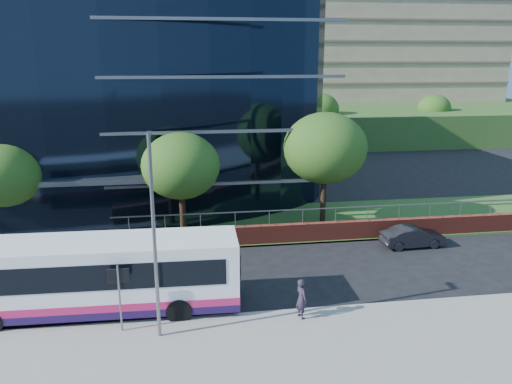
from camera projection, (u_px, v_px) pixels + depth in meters
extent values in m
plane|color=black|center=(16.00, 322.00, 20.85)|extent=(200.00, 200.00, 0.00)
cube|color=gray|center=(8.00, 333.00, 19.88)|extent=(80.00, 0.25, 0.16)
cube|color=gold|center=(10.00, 332.00, 20.09)|extent=(80.00, 0.08, 0.01)
cube|color=gold|center=(11.00, 330.00, 20.23)|extent=(80.00, 0.08, 0.01)
cube|color=#2D511E|center=(430.00, 215.00, 34.71)|extent=(36.00, 8.00, 0.12)
cube|color=black|center=(44.00, 91.00, 41.13)|extent=(38.00, 16.00, 16.00)
cube|color=maroon|center=(398.00, 228.00, 30.47)|extent=(34.00, 0.40, 1.20)
cube|color=slate|center=(400.00, 205.00, 30.09)|extent=(34.00, 0.06, 0.06)
cube|color=#2D511E|center=(342.00, 115.00, 78.31)|extent=(60.00, 42.00, 4.00)
cube|color=gray|center=(342.00, 15.00, 76.31)|extent=(50.00, 12.00, 26.00)
cylinder|color=slate|center=(120.00, 299.00, 19.55)|extent=(0.08, 0.08, 2.80)
cube|color=black|center=(118.00, 276.00, 19.32)|extent=(0.85, 0.06, 0.60)
cylinder|color=black|center=(10.00, 221.00, 29.13)|extent=(0.36, 0.36, 2.86)
ellipsoid|color=#1A3F12|center=(4.00, 175.00, 28.40)|extent=(4.29, 4.29, 3.65)
cylinder|color=black|center=(183.00, 215.00, 30.03)|extent=(0.36, 0.36, 3.08)
ellipsoid|color=#1A3F12|center=(181.00, 166.00, 29.24)|extent=(4.62, 4.62, 3.93)
cylinder|color=black|center=(323.00, 201.00, 32.19)|extent=(0.36, 0.36, 3.52)
ellipsoid|color=#1A3F12|center=(325.00, 148.00, 31.29)|extent=(5.28, 5.28, 4.49)
cylinder|color=black|center=(319.00, 134.00, 62.02)|extent=(0.36, 0.36, 3.08)
ellipsoid|color=#1A3F12|center=(320.00, 109.00, 61.24)|extent=(4.62, 4.62, 3.93)
cylinder|color=black|center=(432.00, 130.00, 66.21)|extent=(0.36, 0.36, 2.86)
ellipsoid|color=#1A3F12|center=(434.00, 108.00, 65.48)|extent=(4.29, 4.29, 3.65)
cylinder|color=slate|center=(154.00, 240.00, 18.51)|extent=(0.14, 0.14, 8.00)
cube|color=slate|center=(149.00, 134.00, 17.83)|extent=(0.15, 0.70, 0.12)
cube|color=white|center=(95.00, 274.00, 21.12)|extent=(12.13, 3.04, 2.91)
cube|color=#210F41|center=(98.00, 301.00, 21.46)|extent=(12.15, 3.09, 0.33)
cube|color=#C71D58|center=(97.00, 294.00, 21.37)|extent=(12.15, 3.09, 0.33)
cube|color=black|center=(110.00, 264.00, 21.09)|extent=(9.72, 3.03, 1.10)
cylinder|color=black|center=(179.00, 311.00, 20.67)|extent=(1.10, 0.36, 1.10)
imported|color=black|center=(413.00, 237.00, 29.00)|extent=(3.75, 1.44, 1.22)
imported|color=#282031|center=(301.00, 298.00, 20.70)|extent=(0.60, 0.73, 1.73)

